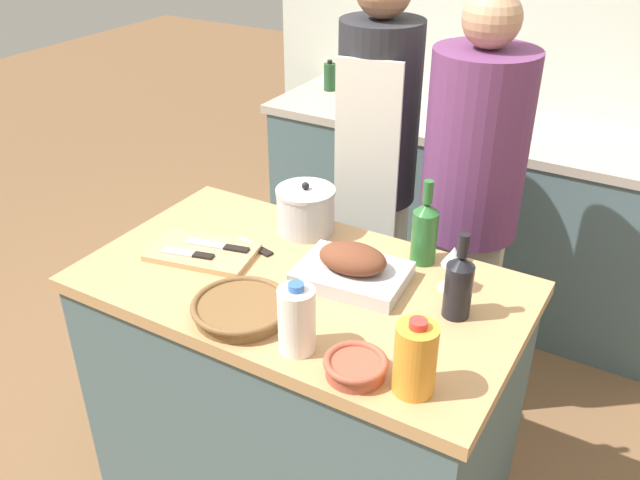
# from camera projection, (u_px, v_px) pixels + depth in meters

# --- Properties ---
(kitchen_island) EXTENTS (1.27, 0.73, 0.92)m
(kitchen_island) POSITION_uv_depth(u_px,v_px,m) (303.00, 400.00, 2.17)
(kitchen_island) COLOR #4C666B
(kitchen_island) RESTS_ON ground_plane
(back_counter) EXTENTS (2.01, 0.60, 0.91)m
(back_counter) POSITION_uv_depth(u_px,v_px,m) (467.00, 211.00, 3.32)
(back_counter) COLOR #4C666B
(back_counter) RESTS_ON ground_plane
(back_wall) EXTENTS (2.51, 0.10, 2.55)m
(back_wall) POSITION_uv_depth(u_px,v_px,m) (512.00, 27.00, 3.18)
(back_wall) COLOR silver
(back_wall) RESTS_ON ground_plane
(roasting_pan) EXTENTS (0.32, 0.25, 0.12)m
(roasting_pan) POSITION_uv_depth(u_px,v_px,m) (352.00, 268.00, 1.92)
(roasting_pan) COLOR #BCBCC1
(roasting_pan) RESTS_ON kitchen_island
(wicker_basket) EXTENTS (0.27, 0.27, 0.05)m
(wicker_basket) POSITION_uv_depth(u_px,v_px,m) (241.00, 308.00, 1.78)
(wicker_basket) COLOR brown
(wicker_basket) RESTS_ON kitchen_island
(cutting_board) EXTENTS (0.35, 0.25, 0.02)m
(cutting_board) POSITION_uv_depth(u_px,v_px,m) (203.00, 252.00, 2.06)
(cutting_board) COLOR tan
(cutting_board) RESTS_ON kitchen_island
(stock_pot) EXTENTS (0.19, 0.19, 0.17)m
(stock_pot) POSITION_uv_depth(u_px,v_px,m) (306.00, 210.00, 2.17)
(stock_pot) COLOR #B7B7BC
(stock_pot) RESTS_ON kitchen_island
(mixing_bowl) EXTENTS (0.15, 0.15, 0.05)m
(mixing_bowl) POSITION_uv_depth(u_px,v_px,m) (356.00, 366.00, 1.58)
(mixing_bowl) COLOR #A84C38
(mixing_bowl) RESTS_ON kitchen_island
(juice_jug) EXTENTS (0.10, 0.10, 0.19)m
(juice_jug) POSITION_uv_depth(u_px,v_px,m) (415.00, 358.00, 1.51)
(juice_jug) COLOR orange
(juice_jug) RESTS_ON kitchen_island
(milk_jug) EXTENTS (0.09, 0.09, 0.19)m
(milk_jug) POSITION_uv_depth(u_px,v_px,m) (297.00, 319.00, 1.64)
(milk_jug) COLOR white
(milk_jug) RESTS_ON kitchen_island
(wine_bottle_green) EXTENTS (0.08, 0.08, 0.26)m
(wine_bottle_green) POSITION_uv_depth(u_px,v_px,m) (425.00, 231.00, 1.99)
(wine_bottle_green) COLOR #28662D
(wine_bottle_green) RESTS_ON kitchen_island
(wine_bottle_dark) EXTENTS (0.07, 0.07, 0.24)m
(wine_bottle_dark) POSITION_uv_depth(u_px,v_px,m) (459.00, 284.00, 1.75)
(wine_bottle_dark) COLOR black
(wine_bottle_dark) RESTS_ON kitchen_island
(wine_glass_left) EXTENTS (0.07, 0.07, 0.13)m
(wine_glass_left) POSITION_uv_depth(u_px,v_px,m) (453.00, 259.00, 1.86)
(wine_glass_left) COLOR silver
(wine_glass_left) RESTS_ON kitchen_island
(knife_chef) EXTENTS (0.20, 0.08, 0.01)m
(knife_chef) POSITION_uv_depth(u_px,v_px,m) (220.00, 246.00, 2.07)
(knife_chef) COLOR #B7B7BC
(knife_chef) RESTS_ON cutting_board
(knife_paring) EXTENTS (0.17, 0.07, 0.01)m
(knife_paring) POSITION_uv_depth(u_px,v_px,m) (190.00, 254.00, 2.03)
(knife_paring) COLOR #B7B7BC
(knife_paring) RESTS_ON cutting_board
(knife_bread) EXTENTS (0.15, 0.06, 0.01)m
(knife_bread) POSITION_uv_depth(u_px,v_px,m) (255.00, 248.00, 2.10)
(knife_bread) COLOR #B7B7BC
(knife_bread) RESTS_ON kitchen_island
(stand_mixer) EXTENTS (0.18, 0.14, 0.35)m
(stand_mixer) POSITION_uv_depth(u_px,v_px,m) (464.00, 86.00, 3.11)
(stand_mixer) COLOR silver
(stand_mixer) RESTS_ON back_counter
(condiment_bottle_short) EXTENTS (0.06, 0.06, 0.16)m
(condiment_bottle_short) POSITION_uv_depth(u_px,v_px,m) (330.00, 77.00, 3.49)
(condiment_bottle_short) COLOR #234C28
(condiment_bottle_short) RESTS_ON back_counter
(condiment_bottle_extra) EXTENTS (0.07, 0.07, 0.15)m
(condiment_bottle_extra) POSITION_uv_depth(u_px,v_px,m) (367.00, 94.00, 3.25)
(condiment_bottle_extra) COLOR #234C28
(condiment_bottle_extra) RESTS_ON back_counter
(person_cook_aproned) EXTENTS (0.30, 0.32, 1.69)m
(person_cook_aproned) POSITION_uv_depth(u_px,v_px,m) (376.00, 166.00, 2.59)
(person_cook_aproned) COLOR beige
(person_cook_aproned) RESTS_ON ground_plane
(person_cook_guest) EXTENTS (0.35, 0.35, 1.63)m
(person_cook_guest) POSITION_uv_depth(u_px,v_px,m) (470.00, 201.00, 2.43)
(person_cook_guest) COLOR beige
(person_cook_guest) RESTS_ON ground_plane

